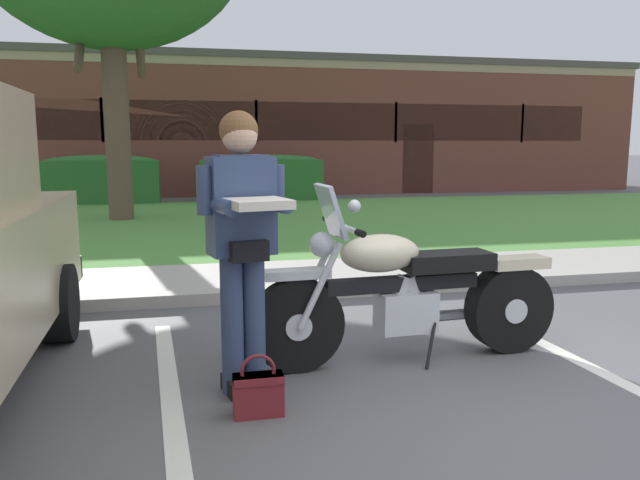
{
  "coord_description": "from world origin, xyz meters",
  "views": [
    {
      "loc": [
        -1.67,
        -2.73,
        1.51
      ],
      "look_at": [
        -0.76,
        1.39,
        0.85
      ],
      "focal_mm": 34.47,
      "sensor_mm": 36.0,
      "label": 1
    }
  ],
  "objects": [
    {
      "name": "curb_strip",
      "position": [
        0.0,
        3.08,
        0.06
      ],
      "size": [
        60.0,
        0.2,
        0.12
      ],
      "primitive_type": "cube",
      "color": "#ADA89E",
      "rests_on": "ground"
    },
    {
      "name": "hedge_left",
      "position": [
        -3.65,
        13.38,
        0.65
      ],
      "size": [
        2.77,
        0.9,
        1.24
      ],
      "color": "#286028",
      "rests_on": "ground"
    },
    {
      "name": "hedge_center_left",
      "position": [
        0.32,
        13.38,
        0.65
      ],
      "size": [
        3.16,
        0.9,
        1.24
      ],
      "color": "#286028",
      "rests_on": "ground"
    },
    {
      "name": "motorcycle",
      "position": [
        -0.09,
        1.2,
        0.49
      ],
      "size": [
        2.24,
        0.82,
        1.26
      ],
      "color": "black",
      "rests_on": "ground"
    },
    {
      "name": "stall_stripe_0",
      "position": [
        -1.75,
        0.2,
        0.0
      ],
      "size": [
        0.39,
        4.4,
        0.01
      ],
      "primitive_type": "cube",
      "rotation": [
        0.0,
        0.0,
        0.06
      ],
      "color": "silver",
      "rests_on": "ground"
    },
    {
      "name": "concrete_walk",
      "position": [
        0.0,
        3.93,
        0.04
      ],
      "size": [
        60.0,
        1.5,
        0.08
      ],
      "primitive_type": "cube",
      "color": "#ADA89E",
      "rests_on": "ground"
    },
    {
      "name": "grass_lawn",
      "position": [
        0.0,
        8.92,
        0.03
      ],
      "size": [
        60.0,
        8.48,
        0.06
      ],
      "primitive_type": "cube",
      "color": "#518E3D",
      "rests_on": "ground"
    },
    {
      "name": "rider_person",
      "position": [
        -1.34,
        0.88,
        1.01
      ],
      "size": [
        0.53,
        0.63,
        1.7
      ],
      "color": "black",
      "rests_on": "ground"
    },
    {
      "name": "brick_building",
      "position": [
        0.43,
        19.41,
        2.07
      ],
      "size": [
        25.05,
        8.64,
        4.13
      ],
      "color": "brown",
      "rests_on": "ground"
    },
    {
      "name": "handbag",
      "position": [
        -1.31,
        0.53,
        0.14
      ],
      "size": [
        0.28,
        0.13,
        0.36
      ],
      "color": "maroon",
      "rests_on": "ground"
    },
    {
      "name": "ground_plane",
      "position": [
        0.0,
        0.0,
        0.0
      ],
      "size": [
        140.0,
        140.0,
        0.0
      ],
      "primitive_type": "plane",
      "color": "#565659"
    }
  ]
}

